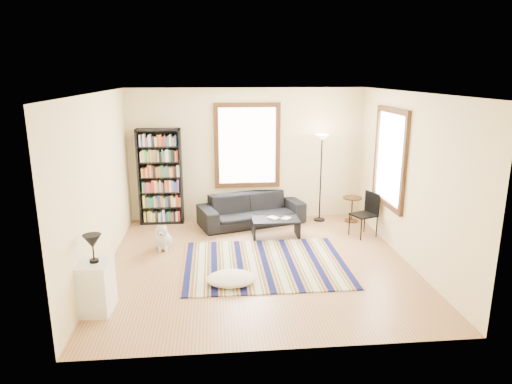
{
  "coord_description": "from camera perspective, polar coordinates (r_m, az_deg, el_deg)",
  "views": [
    {
      "loc": [
        -0.72,
        -7.08,
        3.09
      ],
      "look_at": [
        0.0,
        0.5,
        1.1
      ],
      "focal_mm": 32.0,
      "sensor_mm": 36.0,
      "label": 1
    }
  ],
  "objects": [
    {
      "name": "floor",
      "position": [
        7.78,
        0.35,
        -9.16
      ],
      "size": [
        5.0,
        5.0,
        0.1
      ],
      "primitive_type": "cube",
      "color": "#AC804E",
      "rests_on": "ground"
    },
    {
      "name": "table_lamp",
      "position": [
        6.31,
        -19.71,
        -6.68
      ],
      "size": [
        0.27,
        0.27,
        0.38
      ],
      "primitive_type": null,
      "rotation": [
        0.0,
        0.0,
        -0.13
      ],
      "color": "black",
      "rests_on": "white_cabinet"
    },
    {
      "name": "side_table",
      "position": [
        9.95,
        11.89,
        -2.14
      ],
      "size": [
        0.45,
        0.45,
        0.54
      ],
      "primitive_type": "cylinder",
      "rotation": [
        0.0,
        0.0,
        -0.15
      ],
      "color": "#432810",
      "rests_on": "floor"
    },
    {
      "name": "folding_chair",
      "position": [
        9.07,
        13.29,
        -2.8
      ],
      "size": [
        0.54,
        0.53,
        0.86
      ],
      "primitive_type": "cube",
      "rotation": [
        0.0,
        0.0,
        0.37
      ],
      "color": "black",
      "rests_on": "floor"
    },
    {
      "name": "window_back",
      "position": [
        9.69,
        -1.1,
        5.81
      ],
      "size": [
        1.2,
        0.06,
        1.6
      ],
      "primitive_type": "cube",
      "color": "white",
      "rests_on": "wall_back"
    },
    {
      "name": "wall_left",
      "position": [
        7.5,
        -19.39,
        0.79
      ],
      "size": [
        0.1,
        5.0,
        2.8
      ],
      "primitive_type": "cube",
      "color": "beige",
      "rests_on": "floor"
    },
    {
      "name": "ceiling",
      "position": [
        7.12,
        0.39,
        12.72
      ],
      "size": [
        5.0,
        5.0,
        0.1
      ],
      "primitive_type": "cube",
      "color": "white",
      "rests_on": "floor"
    },
    {
      "name": "wall_front",
      "position": [
        4.89,
        3.39,
        -5.62
      ],
      "size": [
        5.0,
        0.1,
        2.8
      ],
      "primitive_type": "cube",
      "color": "beige",
      "rests_on": "floor"
    },
    {
      "name": "wall_right",
      "position": [
        7.98,
        18.92,
        1.62
      ],
      "size": [
        0.1,
        5.0,
        2.8
      ],
      "primitive_type": "cube",
      "color": "beige",
      "rests_on": "floor"
    },
    {
      "name": "white_cabinet",
      "position": [
        6.51,
        -19.29,
        -11.11
      ],
      "size": [
        0.41,
        0.52,
        0.7
      ],
      "primitive_type": "cube",
      "rotation": [
        0.0,
        0.0,
        -0.07
      ],
      "color": "white",
      "rests_on": "floor"
    },
    {
      "name": "coffee_table",
      "position": [
        8.88,
        2.46,
        -4.5
      ],
      "size": [
        0.97,
        0.65,
        0.36
      ],
      "primitive_type": "cube",
      "rotation": [
        0.0,
        0.0,
        -0.17
      ],
      "color": "black",
      "rests_on": "floor"
    },
    {
      "name": "rug",
      "position": [
        7.69,
        1.17,
        -8.95
      ],
      "size": [
        2.7,
        2.16,
        0.02
      ],
      "primitive_type": "cube",
      "color": "#0C103F",
      "rests_on": "floor"
    },
    {
      "name": "window_right",
      "position": [
        8.63,
        16.41,
        4.11
      ],
      "size": [
        0.06,
        1.2,
        1.6
      ],
      "primitive_type": "cube",
      "color": "white",
      "rests_on": "wall_right"
    },
    {
      "name": "floor_cushion",
      "position": [
        6.99,
        -3.1,
        -10.75
      ],
      "size": [
        0.88,
        0.76,
        0.19
      ],
      "primitive_type": "ellipsoid",
      "rotation": [
        0.0,
        0.0,
        -0.3
      ],
      "color": "white",
      "rests_on": "floor"
    },
    {
      "name": "sofa",
      "position": [
        9.57,
        -0.57,
        -2.19
      ],
      "size": [
        1.44,
        2.33,
        0.63
      ],
      "primitive_type": "imported",
      "rotation": [
        0.0,
        0.0,
        0.29
      ],
      "color": "black",
      "rests_on": "floor"
    },
    {
      "name": "dog",
      "position": [
        8.4,
        -11.52,
        -5.42
      ],
      "size": [
        0.36,
        0.5,
        0.5
      ],
      "primitive_type": null,
      "rotation": [
        0.0,
        0.0,
        -0.01
      ],
      "color": "silver",
      "rests_on": "floor"
    },
    {
      "name": "wall_back",
      "position": [
        9.8,
        -1.13,
        4.72
      ],
      "size": [
        5.0,
        0.1,
        2.8
      ],
      "primitive_type": "cube",
      "color": "beige",
      "rests_on": "floor"
    },
    {
      "name": "book_a",
      "position": [
        8.8,
        1.83,
        -3.35
      ],
      "size": [
        0.27,
        0.26,
        0.02
      ],
      "primitive_type": "imported",
      "rotation": [
        0.0,
        0.0,
        0.66
      ],
      "color": "beige",
      "rests_on": "coffee_table"
    },
    {
      "name": "book_b",
      "position": [
        8.89,
        3.39,
        -3.22
      ],
      "size": [
        0.23,
        0.24,
        0.01
      ],
      "primitive_type": "imported",
      "rotation": [
        0.0,
        0.0,
        -0.7
      ],
      "color": "beige",
      "rests_on": "coffee_table"
    },
    {
      "name": "bookshelf",
      "position": [
        9.69,
        -11.88,
        1.88
      ],
      "size": [
        0.9,
        0.3,
        2.0
      ],
      "primitive_type": "cube",
      "color": "black",
      "rests_on": "floor"
    },
    {
      "name": "floor_lamp",
      "position": [
        9.74,
        8.09,
        1.69
      ],
      "size": [
        0.34,
        0.34,
        1.86
      ],
      "primitive_type": null,
      "rotation": [
        0.0,
        0.0,
        0.14
      ],
      "color": "black",
      "rests_on": "floor"
    }
  ]
}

